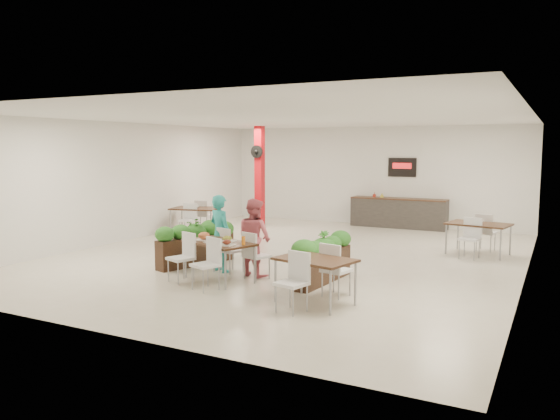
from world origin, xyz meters
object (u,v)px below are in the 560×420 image
at_px(diner_woman, 254,237).
at_px(side_table_a, 196,211).
at_px(diner_man, 220,233).
at_px(side_table_c, 315,266).
at_px(main_table, 219,248).
at_px(planter_right, 323,256).
at_px(red_column, 260,176).
at_px(service_counter, 398,212).
at_px(planter_left, 196,241).
at_px(side_table_b, 478,228).

bearing_deg(diner_woman, side_table_a, -22.92).
bearing_deg(diner_man, side_table_c, 174.50).
xyz_separation_m(main_table, side_table_a, (-3.88, 4.62, 0.01)).
relative_size(main_table, diner_man, 1.23).
height_order(diner_man, side_table_a, diner_man).
bearing_deg(diner_woman, planter_right, -155.01).
distance_m(red_column, service_counter, 4.56).
bearing_deg(red_column, diner_man, -67.80).
bearing_deg(planter_left, side_table_c, -23.99).
relative_size(planter_left, side_table_a, 1.14).
relative_size(planter_right, side_table_b, 1.13).
xyz_separation_m(diner_man, side_table_a, (-3.49, 3.97, -0.15)).
relative_size(diner_woman, planter_right, 0.82).
relative_size(side_table_a, side_table_b, 1.00).
distance_m(service_counter, diner_woman, 7.82).
bearing_deg(planter_left, red_column, 105.75).
relative_size(diner_woman, planter_left, 0.81).
relative_size(planter_left, side_table_c, 1.14).
relative_size(service_counter, diner_woman, 1.95).
bearing_deg(side_table_c, red_column, 138.55).
bearing_deg(main_table, service_counter, 81.91).
height_order(service_counter, side_table_b, service_counter).
xyz_separation_m(red_column, service_counter, (4.00, 1.86, -1.15)).
bearing_deg(main_table, diner_man, 120.86).
relative_size(diner_man, diner_woman, 1.03).
distance_m(red_column, side_table_b, 7.11).
distance_m(main_table, side_table_c, 2.34).
height_order(service_counter, planter_left, service_counter).
bearing_deg(service_counter, planter_left, -107.90).
distance_m(service_counter, main_table, 8.51).
xyz_separation_m(service_counter, planter_left, (-2.42, -7.48, 0.02)).
bearing_deg(planter_left, main_table, -37.87).
height_order(planter_right, side_table_c, planter_right).
xyz_separation_m(service_counter, diner_woman, (-0.79, -7.77, 0.28)).
bearing_deg(service_counter, diner_woman, -95.78).
bearing_deg(service_counter, planter_right, -85.28).
bearing_deg(planter_right, side_table_b, 61.96).
height_order(red_column, main_table, red_column).
relative_size(side_table_b, side_table_c, 1.00).
bearing_deg(main_table, side_table_a, 130.07).
bearing_deg(side_table_a, planter_left, -67.30).
distance_m(service_counter, side_table_a, 6.35).
bearing_deg(main_table, planter_right, 23.10).
xyz_separation_m(diner_man, planter_right, (2.22, 0.13, -0.30)).
bearing_deg(side_table_b, side_table_c, -97.45).
xyz_separation_m(diner_woman, side_table_b, (3.64, 4.29, -0.13)).
bearing_deg(service_counter, main_table, -98.09).
relative_size(diner_woman, side_table_b, 0.92).
bearing_deg(side_table_c, side_table_b, 85.48).
distance_m(red_column, side_table_c, 8.83).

